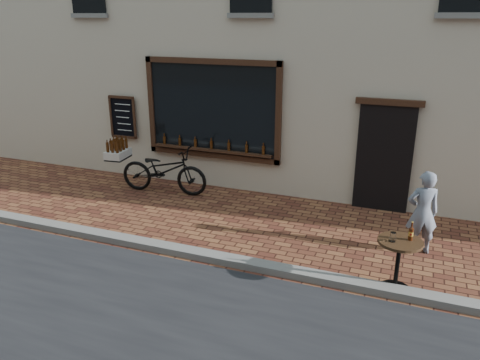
% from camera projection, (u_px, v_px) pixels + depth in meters
% --- Properties ---
extents(ground, '(90.00, 90.00, 0.00)m').
position_uv_depth(ground, '(234.00, 271.00, 7.46)').
color(ground, '#4D2318').
rests_on(ground, ground).
extents(kerb, '(90.00, 0.25, 0.12)m').
position_uv_depth(kerb, '(239.00, 262.00, 7.61)').
color(kerb, slate).
rests_on(kerb, ground).
extents(cargo_bicycle, '(2.41, 0.91, 1.15)m').
position_uv_depth(cargo_bicycle, '(162.00, 170.00, 10.60)').
color(cargo_bicycle, black).
rests_on(cargo_bicycle, ground).
extents(bistro_table, '(0.64, 0.64, 1.09)m').
position_uv_depth(bistro_table, '(399.00, 255.00, 6.75)').
color(bistro_table, black).
rests_on(bistro_table, ground).
extents(pedestrian, '(0.61, 0.50, 1.46)m').
position_uv_depth(pedestrian, '(422.00, 212.00, 7.84)').
color(pedestrian, slate).
rests_on(pedestrian, ground).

